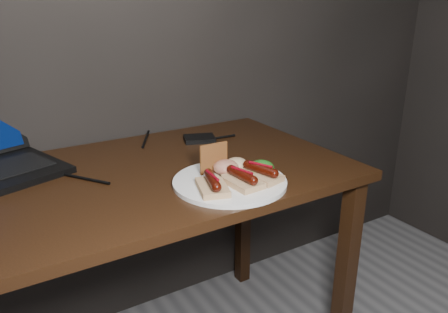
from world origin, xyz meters
TOP-DOWN VIEW (x-y plane):
  - desk at (0.00, 1.38)m, footprint 1.40×0.70m
  - hard_drive at (0.38, 1.56)m, footprint 0.13×0.11m
  - desk_cables at (0.02, 1.54)m, footprint 0.96×0.44m
  - plate at (0.27, 1.18)m, footprint 0.37×0.37m
  - bread_sausage_left at (0.19, 1.15)m, footprint 0.10×0.13m
  - bread_sausage_center at (0.28, 1.14)m, footprint 0.08×0.12m
  - bread_sausage_right at (0.34, 1.14)m, footprint 0.09×0.13m
  - crispbread at (0.26, 1.25)m, footprint 0.08×0.01m
  - salad_greens at (0.37, 1.17)m, footprint 0.07×0.07m
  - salsa_mound at (0.28, 1.22)m, footprint 0.07×0.07m
  - coleslaw_mound at (0.32, 1.23)m, footprint 0.06×0.06m

SIDE VIEW (x-z plane):
  - desk at x=0.00m, z-range 0.29..1.04m
  - desk_cables at x=0.02m, z-range 0.75..0.76m
  - plate at x=0.27m, z-range 0.75..0.76m
  - hard_drive at x=0.38m, z-range 0.75..0.77m
  - bread_sausage_left at x=0.19m, z-range 0.76..0.80m
  - bread_sausage_center at x=0.28m, z-range 0.76..0.80m
  - bread_sausage_right at x=0.34m, z-range 0.76..0.80m
  - coleslaw_mound at x=0.32m, z-range 0.76..0.80m
  - salad_greens at x=0.37m, z-range 0.76..0.80m
  - salsa_mound at x=0.28m, z-range 0.76..0.80m
  - crispbread at x=0.26m, z-range 0.76..0.85m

